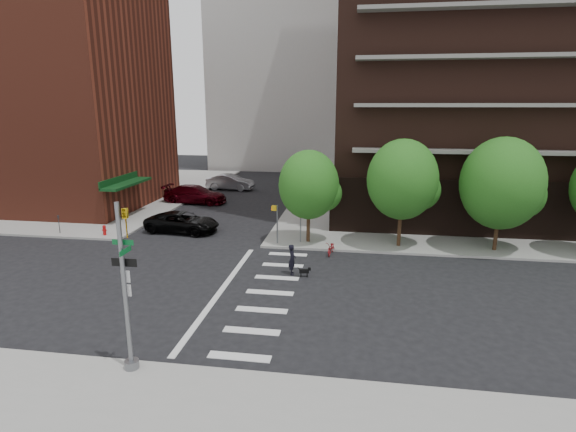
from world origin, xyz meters
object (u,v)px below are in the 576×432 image
(fire_hydrant, at_px, (104,230))
(parked_car_silver, at_px, (230,182))
(traffic_signal, at_px, (127,301))
(scooter, at_px, (331,248))
(dog_walker, at_px, (292,260))
(parked_car_black, at_px, (182,222))
(parked_car_maroon, at_px, (195,194))

(fire_hydrant, distance_m, parked_car_silver, 19.51)
(traffic_signal, height_order, scooter, traffic_signal)
(dog_walker, bearing_deg, parked_car_black, 42.38)
(parked_car_black, bearing_deg, parked_car_silver, 9.19)
(parked_car_black, distance_m, scooter, 11.70)
(parked_car_black, relative_size, parked_car_maroon, 0.90)
(traffic_signal, relative_size, fire_hydrant, 8.20)
(parked_car_silver, xyz_separation_m, dog_walker, (10.42, -24.25, 0.00))
(fire_hydrant, height_order, parked_car_black, parked_car_black)
(fire_hydrant, distance_m, scooter, 16.24)
(parked_car_maroon, distance_m, dog_walker, 20.65)
(parked_car_black, relative_size, dog_walker, 3.15)
(parked_car_maroon, bearing_deg, parked_car_black, -163.33)
(fire_hydrant, distance_m, dog_walker, 15.13)
(parked_car_black, bearing_deg, fire_hydrant, 117.95)
(parked_car_black, height_order, dog_walker, dog_walker)
(parked_car_black, bearing_deg, scooter, -101.79)
(parked_car_silver, relative_size, scooter, 3.21)
(parked_car_black, bearing_deg, dog_walker, -122.72)
(traffic_signal, distance_m, dog_walker, 11.17)
(fire_hydrant, height_order, parked_car_silver, parked_car_silver)
(fire_hydrant, bearing_deg, parked_car_silver, 78.70)
(parked_car_silver, xyz_separation_m, scooter, (12.36, -20.47, -0.43))
(fire_hydrant, height_order, parked_car_maroon, parked_car_maroon)
(parked_car_maroon, bearing_deg, dog_walker, -143.21)
(parked_car_maroon, bearing_deg, parked_car_silver, -8.81)
(parked_car_black, xyz_separation_m, scooter, (11.18, -3.42, -0.33))
(traffic_signal, xyz_separation_m, parked_car_silver, (-6.21, 34.43, -1.84))
(traffic_signal, height_order, parked_car_silver, traffic_signal)
(traffic_signal, xyz_separation_m, dog_walker, (4.21, 10.18, -1.84))
(fire_hydrant, relative_size, dog_walker, 0.43)
(traffic_signal, xyz_separation_m, scooter, (6.15, 13.96, -2.27))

